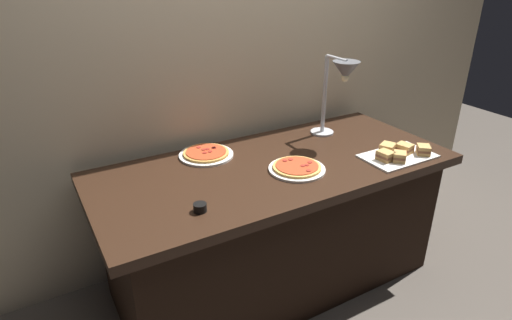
% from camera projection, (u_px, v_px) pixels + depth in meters
% --- Properties ---
extents(ground_plane, '(8.00, 8.00, 0.00)m').
position_uv_depth(ground_plane, '(273.00, 278.00, 2.57)').
color(ground_plane, '#4C443D').
extents(back_wall, '(4.40, 0.04, 2.40)m').
position_uv_depth(back_wall, '(230.00, 62.00, 2.45)').
color(back_wall, '#C6B593').
rests_on(back_wall, ground_plane).
extents(buffet_table, '(1.90, 0.84, 0.76)m').
position_uv_depth(buffet_table, '(274.00, 224.00, 2.40)').
color(buffet_table, black).
rests_on(buffet_table, ground_plane).
extents(heat_lamp, '(0.15, 0.31, 0.48)m').
position_uv_depth(heat_lamp, '(341.00, 78.00, 2.38)').
color(heat_lamp, '#B7BABF').
rests_on(heat_lamp, buffet_table).
extents(pizza_plate_front, '(0.30, 0.30, 0.03)m').
position_uv_depth(pizza_plate_front, '(206.00, 154.00, 2.33)').
color(pizza_plate_front, white).
rests_on(pizza_plate_front, buffet_table).
extents(pizza_plate_center, '(0.29, 0.29, 0.03)m').
position_uv_depth(pizza_plate_center, '(297.00, 168.00, 2.17)').
color(pizza_plate_center, white).
rests_on(pizza_plate_center, buffet_table).
extents(sandwich_platter, '(0.39, 0.24, 0.06)m').
position_uv_depth(sandwich_platter, '(399.00, 153.00, 2.31)').
color(sandwich_platter, white).
rests_on(sandwich_platter, buffet_table).
extents(sauce_cup_near, '(0.06, 0.06, 0.04)m').
position_uv_depth(sauce_cup_near, '(200.00, 207.00, 1.81)').
color(sauce_cup_near, black).
rests_on(sauce_cup_near, buffet_table).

